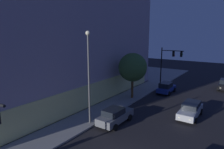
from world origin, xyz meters
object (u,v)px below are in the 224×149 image
object	(u,v)px
modern_building	(23,34)
street_lamp_sidewalk	(89,68)
sidewalk_tree	(133,67)
car_grey	(115,116)
car_blue	(166,88)
car_silver	(191,110)
traffic_light_far_corner	(169,60)

from	to	relation	value
modern_building	street_lamp_sidewalk	bearing A→B (deg)	-105.33
sidewalk_tree	car_grey	distance (m)	9.10
street_lamp_sidewalk	car_blue	world-z (taller)	street_lamp_sidewalk
sidewalk_tree	street_lamp_sidewalk	bearing A→B (deg)	-177.37
modern_building	car_grey	world-z (taller)	modern_building
sidewalk_tree	car_silver	size ratio (longest dim) A/B	1.31
modern_building	sidewalk_tree	bearing A→B (deg)	-76.76
modern_building	car_silver	size ratio (longest dim) A/B	6.75
street_lamp_sidewalk	sidewalk_tree	bearing A→B (deg)	2.63
modern_building	street_lamp_sidewalk	distance (m)	19.80
traffic_light_far_corner	car_blue	size ratio (longest dim) A/B	1.58
sidewalk_tree	car_grey	bearing A→B (deg)	-162.91
modern_building	street_lamp_sidewalk	xyz separation A→B (m)	(-5.17, -18.86, -3.12)
car_blue	car_silver	bearing A→B (deg)	-143.89
car_silver	car_grey	bearing A→B (deg)	136.19
traffic_light_far_corner	street_lamp_sidewalk	xyz separation A→B (m)	(-18.45, 1.55, 1.02)
sidewalk_tree	car_blue	bearing A→B (deg)	-29.06
car_grey	car_blue	xyz separation A→B (m)	(13.35, -0.52, 0.02)
traffic_light_far_corner	car_grey	size ratio (longest dim) A/B	1.47
modern_building	car_silver	bearing A→B (deg)	-84.83
traffic_light_far_corner	car_grey	bearing A→B (deg)	-178.39
street_lamp_sidewalk	car_grey	bearing A→B (deg)	-53.20
car_grey	car_silver	world-z (taller)	car_grey
car_silver	traffic_light_far_corner	bearing A→B (deg)	30.10
traffic_light_far_corner	sidewalk_tree	world-z (taller)	traffic_light_far_corner
car_grey	street_lamp_sidewalk	bearing A→B (deg)	126.80
car_silver	car_blue	distance (m)	9.00
traffic_light_far_corner	street_lamp_sidewalk	world-z (taller)	street_lamp_sidewalk
modern_building	car_blue	bearing A→B (deg)	-65.64
street_lamp_sidewalk	car_silver	distance (m)	11.96
street_lamp_sidewalk	car_blue	size ratio (longest dim) A/B	2.18
sidewalk_tree	car_grey	world-z (taller)	sidewalk_tree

